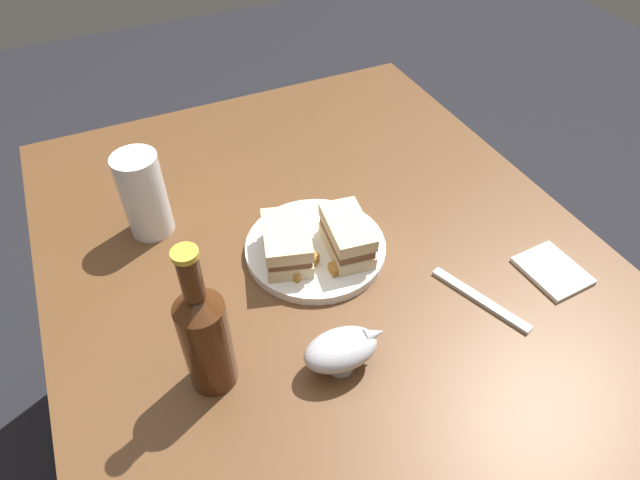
{
  "coord_description": "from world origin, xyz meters",
  "views": [
    {
      "loc": [
        0.61,
        -0.29,
        1.45
      ],
      "look_at": [
        -0.01,
        -0.01,
        0.79
      ],
      "focal_mm": 30.5,
      "sensor_mm": 36.0,
      "label": 1
    }
  ],
  "objects": [
    {
      "name": "pint_glass",
      "position": [
        -0.19,
        -0.26,
        0.83
      ],
      "size": [
        0.08,
        0.08,
        0.16
      ],
      "color": "white",
      "rests_on": "dining_table"
    },
    {
      "name": "ground_plane",
      "position": [
        0.0,
        0.0,
        0.0
      ],
      "size": [
        6.0,
        6.0,
        0.0
      ],
      "primitive_type": "plane",
      "color": "black"
    },
    {
      "name": "potato_wedge_back",
      "position": [
        0.01,
        -0.04,
        0.79
      ],
      "size": [
        0.06,
        0.04,
        0.02
      ],
      "primitive_type": "cube",
      "rotation": [
        0.0,
        0.0,
        3.57
      ],
      "color": "#AD702D",
      "rests_on": "plate"
    },
    {
      "name": "dining_table",
      "position": [
        0.0,
        0.0,
        0.38
      ],
      "size": [
        1.16,
        0.95,
        0.76
      ],
      "primitive_type": "cube",
      "color": "brown",
      "rests_on": "ground"
    },
    {
      "name": "gravy_boat",
      "position": [
        0.22,
        -0.08,
        0.8
      ],
      "size": [
        0.07,
        0.12,
        0.06
      ],
      "color": "#B7B7BC",
      "rests_on": "dining_table"
    },
    {
      "name": "plate",
      "position": [
        -0.01,
        -0.01,
        0.77
      ],
      "size": [
        0.25,
        0.25,
        0.02
      ],
      "primitive_type": "cylinder",
      "color": "white",
      "rests_on": "dining_table"
    },
    {
      "name": "sandwich_half_right",
      "position": [
        0.02,
        0.03,
        0.81
      ],
      "size": [
        0.13,
        0.08,
        0.07
      ],
      "color": "beige",
      "rests_on": "plate"
    },
    {
      "name": "fork",
      "position": [
        0.21,
        0.18,
        0.76
      ],
      "size": [
        0.17,
        0.08,
        0.01
      ],
      "primitive_type": "cube",
      "rotation": [
        0.0,
        0.0,
        3.5
      ],
      "color": "silver",
      "rests_on": "dining_table"
    },
    {
      "name": "sandwich_half_left",
      "position": [
        -0.01,
        -0.07,
        0.81
      ],
      "size": [
        0.13,
        0.11,
        0.06
      ],
      "color": "beige",
      "rests_on": "plate"
    },
    {
      "name": "cider_bottle",
      "position": [
        0.16,
        -0.25,
        0.86
      ],
      "size": [
        0.07,
        0.07,
        0.26
      ],
      "color": "#47230F",
      "rests_on": "dining_table"
    },
    {
      "name": "potato_wedge_front",
      "position": [
        0.04,
        -0.06,
        0.79
      ],
      "size": [
        0.04,
        0.06,
        0.02
      ],
      "primitive_type": "cube",
      "rotation": [
        0.0,
        0.0,
        5.2
      ],
      "color": "#B77F33",
      "rests_on": "plate"
    },
    {
      "name": "napkin",
      "position": [
        0.21,
        0.33,
        0.77
      ],
      "size": [
        0.12,
        0.1,
        0.01
      ],
      "primitive_type": "cube",
      "rotation": [
        0.0,
        0.0,
        0.06
      ],
      "color": "white",
      "rests_on": "dining_table"
    },
    {
      "name": "potato_wedge_middle",
      "position": [
        0.06,
        -0.0,
        0.79
      ],
      "size": [
        0.02,
        0.04,
        0.01
      ],
      "primitive_type": "cube",
      "rotation": [
        0.0,
        0.0,
        1.55
      ],
      "color": "#AD702D",
      "rests_on": "plate"
    }
  ]
}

